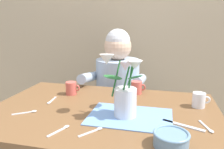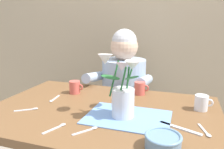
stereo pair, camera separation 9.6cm
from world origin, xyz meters
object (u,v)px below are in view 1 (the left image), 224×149
at_px(seated_person, 117,100).
at_px(coffee_cup, 137,87).
at_px(flower_vase, 125,89).
at_px(ceramic_mug, 199,100).
at_px(dinner_knife, 183,125).
at_px(ceramic_bowl, 171,139).
at_px(tea_cup, 71,88).

relative_size(seated_person, coffee_cup, 12.20).
xyz_separation_m(flower_vase, ceramic_mug, (0.37, 0.21, -0.10)).
bearing_deg(seated_person, ceramic_mug, -38.01).
height_order(flower_vase, ceramic_mug, flower_vase).
relative_size(seated_person, dinner_knife, 5.97).
bearing_deg(ceramic_mug, dinner_knife, -111.10).
distance_m(ceramic_bowl, tea_cup, 0.76).
bearing_deg(seated_person, flower_vase, -72.86).
bearing_deg(ceramic_bowl, flower_vase, 133.96).
bearing_deg(coffee_cup, seated_person, 121.69).
relative_size(coffee_cup, ceramic_mug, 1.00).
bearing_deg(flower_vase, ceramic_bowl, -46.04).
height_order(coffee_cup, ceramic_mug, same).
relative_size(flower_vase, ceramic_mug, 3.26).
bearing_deg(coffee_cup, flower_vase, -92.26).
bearing_deg(tea_cup, coffee_cup, 15.54).
xyz_separation_m(seated_person, tea_cup, (-0.21, -0.42, 0.22)).
bearing_deg(ceramic_mug, flower_vase, -150.89).
relative_size(ceramic_bowl, tea_cup, 1.46).
bearing_deg(coffee_cup, ceramic_bowl, -70.69).
xyz_separation_m(dinner_knife, tea_cup, (-0.66, 0.29, 0.04)).
xyz_separation_m(ceramic_bowl, tea_cup, (-0.60, 0.47, 0.01)).
xyz_separation_m(dinner_knife, ceramic_mug, (0.10, 0.25, 0.04)).
bearing_deg(seated_person, tea_cup, -113.84).
xyz_separation_m(seated_person, dinner_knife, (0.45, -0.71, 0.18)).
bearing_deg(dinner_knife, seated_person, 144.19).
xyz_separation_m(tea_cup, ceramic_mug, (0.75, -0.04, 0.00)).
xyz_separation_m(seated_person, flower_vase, (0.18, -0.67, 0.31)).
distance_m(flower_vase, tea_cup, 0.46).
height_order(flower_vase, ceramic_bowl, flower_vase).
bearing_deg(ceramic_mug, tea_cup, 177.19).
height_order(ceramic_bowl, dinner_knife, ceramic_bowl).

